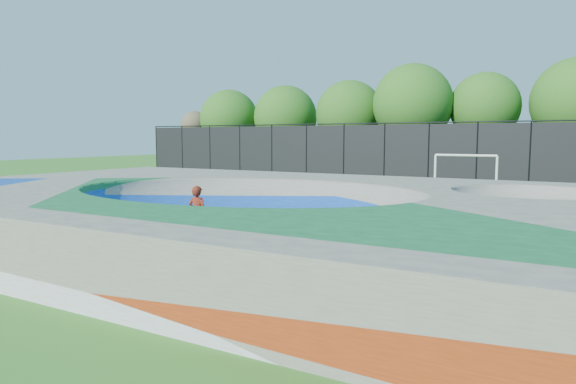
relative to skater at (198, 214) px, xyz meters
name	(u,v)px	position (x,y,z in m)	size (l,w,h in m)	color
ground	(245,238)	(0.72, 1.30, -0.82)	(120.00, 120.00, 0.00)	#2B661C
skate_deck	(244,213)	(0.72, 1.30, -0.07)	(22.00, 14.00, 1.50)	gray
skater	(198,214)	(0.00, 0.00, 0.00)	(0.60, 0.39, 1.65)	red
skateboard	(198,242)	(0.00, 0.00, -0.80)	(0.78, 0.22, 0.05)	black
soccer_goal	(465,167)	(4.09, 16.86, 0.67)	(3.25, 0.12, 2.15)	silver
fence	(429,152)	(0.72, 22.30, 1.27)	(48.09, 0.09, 4.04)	black
treeline	(458,110)	(1.41, 27.53, 4.22)	(50.89, 7.65, 8.47)	#3F2C1F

